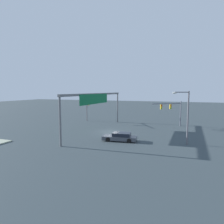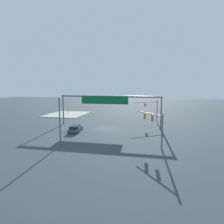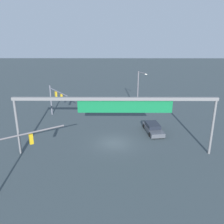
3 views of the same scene
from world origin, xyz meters
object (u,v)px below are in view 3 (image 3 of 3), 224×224
Objects in this scene: traffic_signal_near_corner at (12,150)px; sedan_car_approaching at (153,128)px; traffic_signal_opposite_side at (55,97)px; streetlamp_curved_arm at (139,89)px.

traffic_signal_near_corner reaches higher than sedan_car_approaching.
sedan_car_approaching is at bearing 32.43° from traffic_signal_opposite_side.
traffic_signal_near_corner is at bearing -34.25° from traffic_signal_opposite_side.
streetlamp_curved_arm is at bearing 65.81° from traffic_signal_opposite_side.
traffic_signal_near_corner is 19.42m from sedan_car_approaching.
traffic_signal_near_corner is 18.62m from traffic_signal_opposite_side.
traffic_signal_opposite_side is 13.99m from streetlamp_curved_arm.
traffic_signal_near_corner is 1.09× the size of sedan_car_approaching.
streetlamp_curved_arm reaches higher than traffic_signal_near_corner.
streetlamp_curved_arm reaches higher than traffic_signal_opposite_side.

